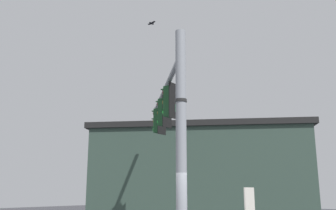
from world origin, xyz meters
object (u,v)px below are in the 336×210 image
object	(u,v)px
traffic_light_mid_inner	(163,112)
street_name_sign	(180,103)
bird_flying	(152,23)
traffic_light_nearest_pole	(169,101)
traffic_light_mid_outer	(158,121)

from	to	relation	value
traffic_light_mid_inner	street_name_sign	distance (m)	3.91
traffic_light_mid_inner	bird_flying	xyz separation A→B (m)	(-0.43, 0.27, 3.63)
traffic_light_nearest_pole	street_name_sign	world-z (taller)	traffic_light_nearest_pole
traffic_light_mid_outer	bird_flying	world-z (taller)	bird_flying
traffic_light_nearest_pole	traffic_light_mid_outer	distance (m)	3.61
traffic_light_nearest_pole	bird_flying	size ratio (longest dim) A/B	3.50
traffic_light_mid_outer	bird_flying	bearing A→B (deg)	-149.68
traffic_light_mid_inner	traffic_light_mid_outer	world-z (taller)	same
traffic_light_nearest_pole	bird_flying	distance (m)	4.04
traffic_light_mid_inner	street_name_sign	bearing A→B (deg)	-134.98
traffic_light_nearest_pole	bird_flying	bearing A→B (deg)	61.10
traffic_light_mid_inner	bird_flying	distance (m)	3.66
traffic_light_mid_outer	traffic_light_nearest_pole	bearing A→B (deg)	-135.19
traffic_light_nearest_pole	street_name_sign	bearing A→B (deg)	-134.79
traffic_light_mid_outer	bird_flying	size ratio (longest dim) A/B	3.50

